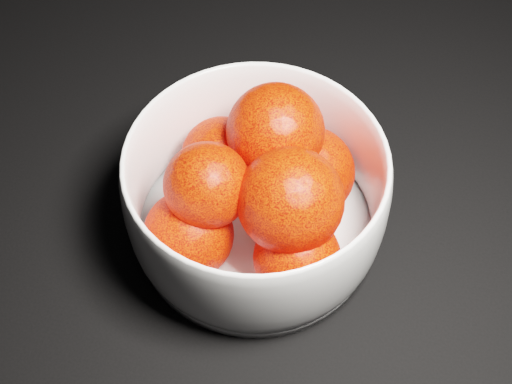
# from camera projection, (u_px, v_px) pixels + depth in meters

# --- Properties ---
(bowl) EXTENTS (0.21, 0.21, 0.10)m
(bowl) POSITION_uv_depth(u_px,v_px,m) (256.00, 196.00, 0.57)
(bowl) COLOR white
(bowl) RESTS_ON ground
(orange_pile) EXTENTS (0.15, 0.16, 0.12)m
(orange_pile) POSITION_uv_depth(u_px,v_px,m) (261.00, 187.00, 0.55)
(orange_pile) COLOR #FF1C05
(orange_pile) RESTS_ON bowl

